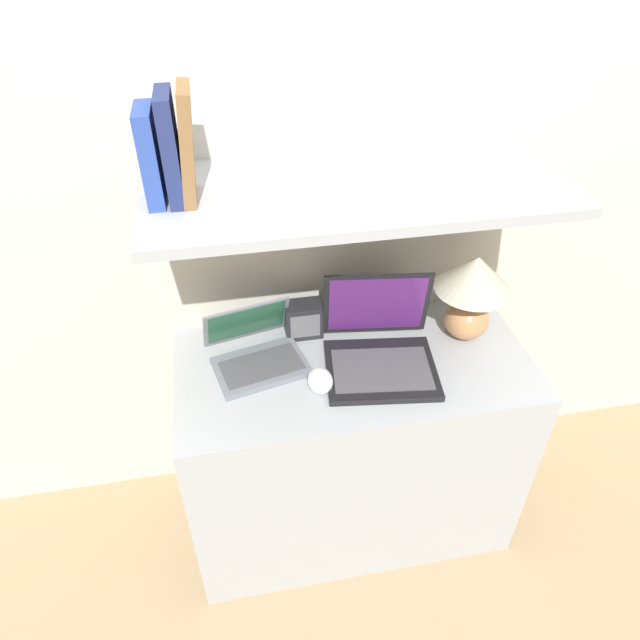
% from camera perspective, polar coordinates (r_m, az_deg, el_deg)
% --- Properties ---
extents(ground_plane, '(12.00, 12.00, 0.00)m').
position_cam_1_polar(ground_plane, '(2.18, 4.42, -24.10)').
color(ground_plane, '#9E8460').
extents(wall_back, '(6.00, 0.05, 2.40)m').
position_cam_1_polar(wall_back, '(1.75, 1.49, 13.65)').
color(wall_back, beige).
rests_on(wall_back, ground_plane).
extents(desk, '(1.07, 0.52, 0.76)m').
position_cam_1_polar(desk, '(2.00, 3.07, -12.46)').
color(desk, '#999EA3').
rests_on(desk, ground_plane).
extents(back_riser, '(1.07, 0.04, 1.28)m').
position_cam_1_polar(back_riser, '(2.01, 1.50, -1.61)').
color(back_riser, beige).
rests_on(back_riser, ground_plane).
extents(shelf, '(1.07, 0.47, 0.03)m').
position_cam_1_polar(shelf, '(1.48, 3.68, 12.90)').
color(shelf, '#999EA3').
rests_on(shelf, back_riser).
extents(table_lamp, '(0.23, 0.23, 0.29)m').
position_cam_1_polar(table_lamp, '(1.77, 15.02, 3.20)').
color(table_lamp, '#B27A4C').
rests_on(table_lamp, desk).
extents(laptop_large, '(0.36, 0.35, 0.25)m').
position_cam_1_polar(laptop_large, '(1.70, 5.97, -2.85)').
color(laptop_large, black).
rests_on(laptop_large, desk).
extents(laptop_small, '(0.31, 0.30, 0.17)m').
position_cam_1_polar(laptop_small, '(1.71, -6.38, -3.24)').
color(laptop_small, slate).
rests_on(laptop_small, desk).
extents(computer_mouse, '(0.08, 0.11, 0.04)m').
position_cam_1_polar(computer_mouse, '(1.64, 0.02, -6.05)').
color(computer_mouse, white).
rests_on(computer_mouse, desk).
extents(router_box, '(0.12, 0.08, 0.12)m').
position_cam_1_polar(router_box, '(1.79, -1.67, 0.08)').
color(router_box, black).
rests_on(router_box, desk).
extents(book_blue, '(0.04, 0.13, 0.22)m').
position_cam_1_polar(book_blue, '(1.40, -16.62, 15.41)').
color(book_blue, '#284293').
rests_on(book_blue, shelf).
extents(book_navy, '(0.04, 0.14, 0.25)m').
position_cam_1_polar(book_navy, '(1.39, -14.73, 16.27)').
color(book_navy, navy).
rests_on(book_navy, shelf).
extents(book_brown, '(0.05, 0.14, 0.26)m').
position_cam_1_polar(book_brown, '(1.38, -13.19, 16.66)').
color(book_brown, brown).
rests_on(book_brown, shelf).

